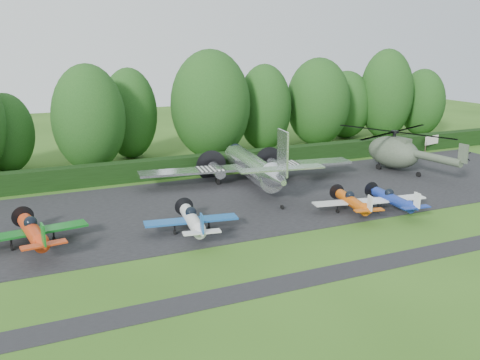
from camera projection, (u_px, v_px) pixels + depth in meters
name	position (u px, v px, depth m)	size (l,w,h in m)	color
ground	(303.00, 238.00, 38.30)	(160.00, 160.00, 0.00)	#2C5117
apron	(244.00, 201.00, 47.09)	(70.00, 18.00, 0.01)	black
taxiway_verge	(353.00, 269.00, 33.03)	(70.00, 2.00, 0.00)	black
hedgerow	(200.00, 174.00, 56.77)	(90.00, 1.60, 2.00)	black
transport_plane	(253.00, 166.00, 51.55)	(21.57, 16.54, 6.91)	silver
light_plane_red	(33.00, 231.00, 36.11)	(7.45, 7.83, 2.86)	#B43210
light_plane_white	(192.00, 220.00, 38.70)	(6.87, 7.22, 2.64)	silver
light_plane_orange	(352.00, 202.00, 43.47)	(6.23, 6.55, 2.39)	#BA4B0A
light_plane_blue	(393.00, 199.00, 44.06)	(6.37, 6.70, 2.45)	navy
helicopter	(394.00, 149.00, 57.54)	(13.55, 15.86, 4.36)	#3B4636
sign_board	(433.00, 140.00, 68.23)	(3.49, 0.13, 1.96)	#3F3326
tree_0	(386.00, 94.00, 75.77)	(7.48, 7.48, 12.65)	black
tree_1	(264.00, 108.00, 67.43)	(6.80, 6.80, 10.93)	black
tree_3	(130.00, 114.00, 63.07)	(6.49, 6.49, 10.71)	black
tree_5	(210.00, 105.00, 62.79)	(9.38, 9.38, 12.81)	black
tree_6	(422.00, 102.00, 78.65)	(6.57, 6.57, 9.75)	black
tree_7	(6.00, 133.00, 56.25)	(5.72, 5.72, 8.47)	black
tree_8	(346.00, 105.00, 76.44)	(7.18, 7.18, 9.60)	black
tree_9	(89.00, 118.00, 56.62)	(7.72, 7.72, 11.45)	black
tree_10	(318.00, 102.00, 70.82)	(8.41, 8.41, 11.60)	black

